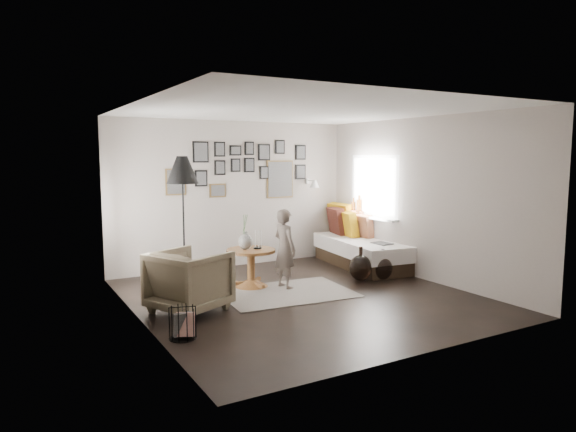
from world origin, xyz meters
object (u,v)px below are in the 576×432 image
demijohn_small (382,268)px  demijohn_large (361,268)px  pedestal_table (251,270)px  daybed (359,247)px  armchair (190,281)px  vase (245,239)px  child (285,249)px  floor_lamp (182,175)px  magazine_basket (183,323)px

demijohn_small → demijohn_large: bearing=161.1°
pedestal_table → daybed: size_ratio=0.33×
armchair → demijohn_large: size_ratio=1.60×
vase → child: bearing=-33.2°
pedestal_table → armchair: armchair is taller
floor_lamp → child: size_ratio=1.65×
armchair → demijohn_large: bearing=-111.7°
vase → child: 0.61m
pedestal_table → demijohn_large: pedestal_table is taller
pedestal_table → daybed: bearing=10.6°
vase → floor_lamp: floor_lamp is taller
demijohn_small → vase: bearing=163.0°
armchair → magazine_basket: bearing=130.9°
demijohn_small → pedestal_table: bearing=162.9°
demijohn_large → demijohn_small: (0.35, -0.12, -0.02)m
child → magazine_basket: bearing=114.7°
pedestal_table → magazine_basket: pedestal_table is taller
floor_lamp → child: floor_lamp is taller
demijohn_small → magazine_basket: bearing=-164.5°
floor_lamp → child: bearing=-25.0°
armchair → magazine_basket: armchair is taller
armchair → demijohn_large: (2.90, 0.21, -0.19)m
armchair → demijohn_small: (3.25, 0.09, -0.21)m
pedestal_table → floor_lamp: size_ratio=0.37×
pedestal_table → magazine_basket: 2.30m
pedestal_table → child: (0.42, -0.30, 0.33)m
pedestal_table → vase: (-0.08, 0.02, 0.48)m
armchair → floor_lamp: size_ratio=0.44×
daybed → floor_lamp: floor_lamp is taller
vase → child: (0.50, -0.32, -0.15)m
demijohn_large → demijohn_small: demijohn_large is taller
demijohn_small → child: size_ratio=0.41×
magazine_basket → child: size_ratio=0.29×
magazine_basket → pedestal_table: bearing=45.5°
daybed → child: 2.13m
floor_lamp → child: 1.86m
vase → daybed: (2.47, 0.43, -0.41)m
armchair → demijohn_small: size_ratio=1.75×
floor_lamp → magazine_basket: bearing=-109.0°
floor_lamp → demijohn_large: 3.13m
floor_lamp → demijohn_large: size_ratio=3.63×
demijohn_small → child: (-1.63, 0.32, 0.41)m
vase → magazine_basket: 2.33m
demijohn_large → armchair: bearing=-175.9°
floor_lamp → pedestal_table: bearing=-19.2°
vase → child: child is taller
daybed → floor_lamp: 3.60m
daybed → demijohn_small: size_ratio=4.59×
armchair → child: 1.69m
magazine_basket → child: bearing=33.3°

